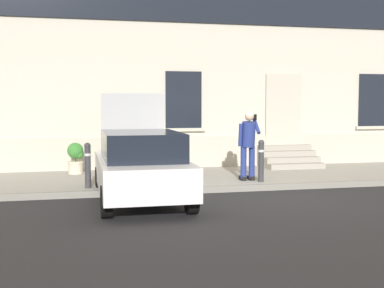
# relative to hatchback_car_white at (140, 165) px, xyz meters

# --- Properties ---
(ground_plane) EXTENTS (80.00, 80.00, 0.00)m
(ground_plane) POSITION_rel_hatchback_car_white_xyz_m (2.42, -0.15, -0.80)
(ground_plane) COLOR #232326
(sidewalk) EXTENTS (24.00, 3.60, 0.15)m
(sidewalk) POSITION_rel_hatchback_car_white_xyz_m (2.42, 2.65, -0.72)
(sidewalk) COLOR #99968E
(sidewalk) RESTS_ON ground
(curb_edge) EXTENTS (24.00, 0.12, 0.15)m
(curb_edge) POSITION_rel_hatchback_car_white_xyz_m (2.42, 0.79, -0.72)
(curb_edge) COLOR gray
(curb_edge) RESTS_ON ground
(building_facade) EXTENTS (24.00, 1.52, 7.50)m
(building_facade) POSITION_rel_hatchback_car_white_xyz_m (2.42, 5.14, 2.93)
(building_facade) COLOR beige
(building_facade) RESTS_ON ground
(entrance_stoop) EXTENTS (1.72, 1.28, 0.64)m
(entrance_stoop) POSITION_rel_hatchback_car_white_xyz_m (5.07, 3.97, -0.41)
(entrance_stoop) COLOR #9E998E
(entrance_stoop) RESTS_ON sidewalk
(hatchback_car_white) EXTENTS (1.81, 4.07, 2.34)m
(hatchback_car_white) POSITION_rel_hatchback_car_white_xyz_m (0.00, 0.00, 0.00)
(hatchback_car_white) COLOR white
(hatchback_car_white) RESTS_ON ground
(bollard_near_person) EXTENTS (0.15, 0.15, 1.04)m
(bollard_near_person) POSITION_rel_hatchback_car_white_xyz_m (3.15, 1.20, -0.09)
(bollard_near_person) COLOR #333338
(bollard_near_person) RESTS_ON sidewalk
(bollard_far_left) EXTENTS (0.15, 0.15, 1.04)m
(bollard_far_left) POSITION_rel_hatchback_car_white_xyz_m (-1.06, 1.20, -0.09)
(bollard_far_left) COLOR #333338
(bollard_far_left) RESTS_ON sidewalk
(person_on_phone) EXTENTS (0.51, 0.49, 1.75)m
(person_on_phone) POSITION_rel_hatchback_car_white_xyz_m (2.89, 1.45, 0.35)
(person_on_phone) COLOR navy
(person_on_phone) RESTS_ON sidewalk
(planter_cream) EXTENTS (0.44, 0.44, 0.86)m
(planter_cream) POSITION_rel_hatchback_car_white_xyz_m (-1.32, 3.73, -0.19)
(planter_cream) COLOR beige
(planter_cream) RESTS_ON sidewalk
(planter_olive) EXTENTS (0.44, 0.44, 0.86)m
(planter_olive) POSITION_rel_hatchback_car_white_xyz_m (0.63, 3.97, -0.19)
(planter_olive) COLOR #606B38
(planter_olive) RESTS_ON sidewalk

